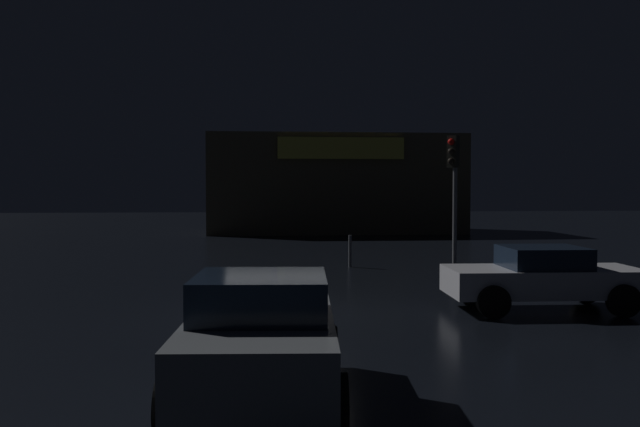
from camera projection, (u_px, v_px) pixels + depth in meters
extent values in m
plane|color=black|center=(284.00, 315.00, 14.81)|extent=(120.00, 120.00, 0.00)
cube|color=brown|center=(334.00, 184.00, 42.06)|extent=(14.95, 6.48, 5.79)
cube|color=#E5D84C|center=(341.00, 148.00, 38.61)|extent=(7.08, 0.24, 1.21)
cylinder|color=#595B60|center=(455.00, 205.00, 21.79)|extent=(0.13, 0.13, 4.33)
cube|color=black|center=(453.00, 152.00, 21.60)|extent=(0.41, 0.41, 1.00)
sphere|color=red|center=(451.00, 142.00, 21.46)|extent=(0.20, 0.20, 0.20)
sphere|color=black|center=(451.00, 151.00, 21.47)|extent=(0.20, 0.20, 0.20)
sphere|color=black|center=(451.00, 161.00, 21.48)|extent=(0.20, 0.20, 0.20)
cube|color=slate|center=(261.00, 346.00, 8.75)|extent=(2.12, 3.96, 0.74)
cube|color=black|center=(261.00, 296.00, 8.77)|extent=(1.77, 1.88, 0.53)
cylinder|color=black|center=(338.00, 406.00, 7.52)|extent=(0.27, 0.73, 0.72)
cylinder|color=black|center=(168.00, 407.00, 7.48)|extent=(0.27, 0.73, 0.72)
cylinder|color=black|center=(329.00, 351.00, 10.05)|extent=(0.27, 0.73, 0.72)
cylinder|color=black|center=(203.00, 352.00, 10.01)|extent=(0.27, 0.73, 0.72)
cube|color=#B7B7BF|center=(543.00, 281.00, 15.34)|extent=(4.27, 2.00, 0.60)
cube|color=black|center=(543.00, 257.00, 15.31)|extent=(1.77, 1.71, 0.47)
cylinder|color=black|center=(586.00, 288.00, 16.33)|extent=(0.71, 0.25, 0.70)
cylinder|color=black|center=(624.00, 301.00, 14.52)|extent=(0.71, 0.25, 0.70)
cylinder|color=black|center=(470.00, 289.00, 16.18)|extent=(0.71, 0.25, 0.70)
cylinder|color=black|center=(493.00, 302.00, 14.37)|extent=(0.71, 0.25, 0.70)
cylinder|color=#595B60|center=(350.00, 251.00, 23.57)|extent=(0.11, 0.11, 1.09)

